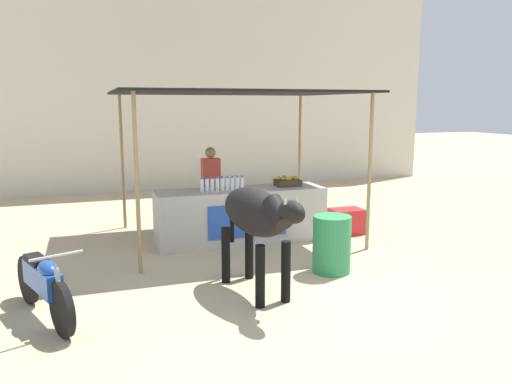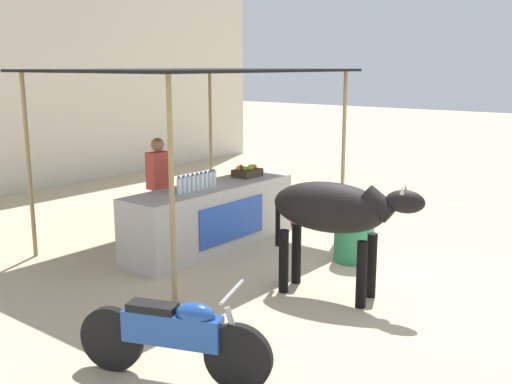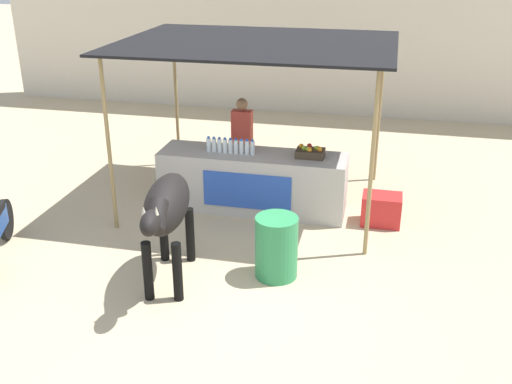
% 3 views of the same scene
% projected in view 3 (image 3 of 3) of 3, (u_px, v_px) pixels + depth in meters
% --- Properties ---
extents(ground_plane, '(60.00, 60.00, 0.00)m').
position_uv_depth(ground_plane, '(215.00, 276.00, 7.90)').
color(ground_plane, tan).
extents(stall_counter, '(3.00, 0.82, 0.96)m').
position_uv_depth(stall_counter, '(253.00, 182.00, 9.68)').
color(stall_counter, '#B2ADA8').
rests_on(stall_counter, ground).
extents(stall_awning, '(4.20, 3.20, 2.66)m').
position_uv_depth(stall_awning, '(257.00, 49.00, 9.13)').
color(stall_awning, black).
rests_on(stall_awning, ground).
extents(water_bottle_row, '(0.79, 0.07, 0.25)m').
position_uv_depth(water_bottle_row, '(230.00, 146.00, 9.47)').
color(water_bottle_row, silver).
rests_on(water_bottle_row, stall_counter).
extents(fruit_crate, '(0.44, 0.32, 0.18)m').
position_uv_depth(fruit_crate, '(310.00, 152.00, 9.32)').
color(fruit_crate, '#3F3326').
rests_on(fruit_crate, stall_counter).
extents(vendor_behind_counter, '(0.34, 0.22, 1.65)m').
position_uv_depth(vendor_behind_counter, '(242.00, 144.00, 10.28)').
color(vendor_behind_counter, '#383842').
rests_on(vendor_behind_counter, ground).
extents(cooler_box, '(0.60, 0.44, 0.48)m').
position_uv_depth(cooler_box, '(381.00, 209.00, 9.26)').
color(cooler_box, red).
rests_on(cooler_box, ground).
extents(water_barrel, '(0.56, 0.56, 0.84)m').
position_uv_depth(water_barrel, '(276.00, 247.00, 7.76)').
color(water_barrel, '#2D8C51').
rests_on(water_barrel, ground).
extents(cow, '(0.75, 1.85, 1.44)m').
position_uv_depth(cow, '(166.00, 209.00, 7.39)').
color(cow, black).
rests_on(cow, ground).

